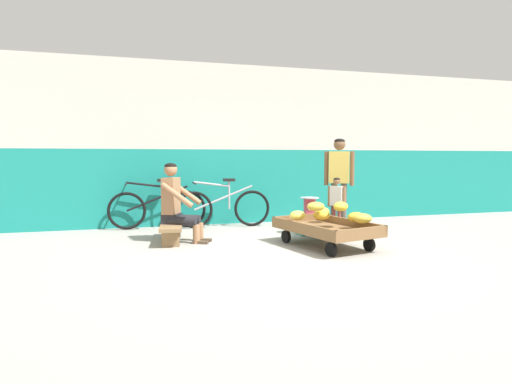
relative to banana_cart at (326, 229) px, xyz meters
name	(u,v)px	position (x,y,z in m)	size (l,w,h in m)	color
ground_plane	(297,258)	(-0.63, -0.53, -0.24)	(80.00, 80.00, 0.00)	#A39E93
back_wall	(236,145)	(-0.63, 2.60, 1.21)	(16.00, 0.30, 2.91)	#19847A
banana_cart	(326,229)	(0.00, 0.00, 0.00)	(1.14, 1.59, 0.36)	brown
banana_pile	(331,213)	(0.08, 0.02, 0.22)	(0.98, 1.06, 0.26)	yellow
low_bench	(172,228)	(-1.98, 0.97, -0.04)	(0.44, 1.13, 0.27)	olive
vendor_seated	(177,203)	(-1.90, 0.94, 0.33)	(0.74, 0.63, 1.14)	#9E704C
plastic_crate	(309,225)	(0.18, 0.97, -0.09)	(0.36, 0.28, 0.30)	#19847F
weighing_scale	(310,206)	(0.18, 0.97, 0.21)	(0.30, 0.30, 0.29)	#28282D
bicycle_near_left	(157,208)	(-2.10, 2.25, 0.11)	(1.66, 0.48, 0.86)	black
bicycle_far_left	(223,207)	(-0.99, 2.07, 0.11)	(1.66, 0.48, 0.86)	black
customer_adult	(339,174)	(0.77, 1.14, 0.71)	(0.43, 0.34, 1.53)	brown
customer_child	(337,200)	(0.56, 0.80, 0.32)	(0.21, 0.22, 0.91)	brown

